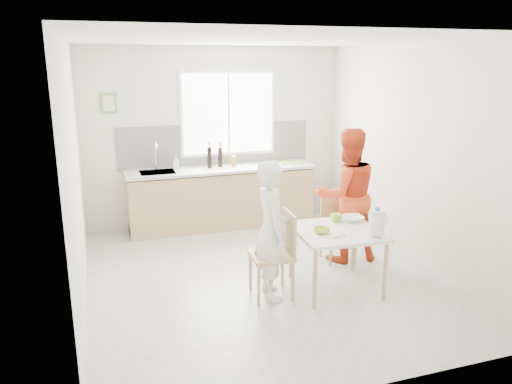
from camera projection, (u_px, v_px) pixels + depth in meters
ground at (263, 275)px, 5.96m from camera, size 4.50×4.50×0.00m
room_shell at (263, 139)px, 5.54m from camera, size 4.50×4.50×4.50m
window at (228, 113)px, 7.63m from camera, size 1.50×0.06×1.30m
backsplash at (216, 145)px, 7.70m from camera, size 3.00×0.02×0.65m
picture_frame at (109, 103)px, 7.05m from camera, size 0.22×0.03×0.28m
kitchen_counter at (221, 200)px, 7.64m from camera, size 2.84×0.64×1.37m
dining_table at (337, 236)px, 5.48m from camera, size 0.96×0.96×0.69m
chair_left at (278, 250)px, 5.35m from camera, size 0.46×0.46×0.94m
chair_far at (337, 224)px, 6.37m from camera, size 0.41×0.41×0.84m
person_white at (271, 230)px, 5.27m from camera, size 0.40×0.57×1.50m
person_red at (347, 196)px, 6.25m from camera, size 0.87×0.70×1.69m
bowl_green at (322, 231)px, 5.36m from camera, size 0.18×0.18×0.05m
bowl_white at (353, 218)px, 5.76m from camera, size 0.26×0.26×0.06m
milk_jug at (377, 222)px, 5.24m from camera, size 0.23×0.16×0.29m
green_box at (336, 218)px, 5.74m from camera, size 0.11×0.11×0.09m
spoon at (338, 236)px, 5.24m from camera, size 0.16×0.06×0.01m
cutting_board at (291, 163)px, 7.85m from camera, size 0.40×0.33×0.01m
wine_bottle_a at (210, 158)px, 7.45m from camera, size 0.07×0.07×0.32m
wine_bottle_b at (220, 157)px, 7.53m from camera, size 0.07×0.07×0.30m
jar_amber at (234, 161)px, 7.58m from camera, size 0.06×0.06×0.16m
soap_bottle at (176, 163)px, 7.39m from camera, size 0.09×0.10×0.19m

